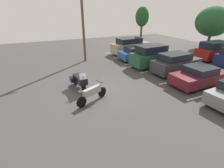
{
  "coord_description": "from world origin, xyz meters",
  "views": [
    {
      "loc": [
        9.99,
        -3.09,
        5.18
      ],
      "look_at": [
        0.81,
        1.06,
        0.71
      ],
      "focal_mm": 27.42,
      "sensor_mm": 36.0,
      "label": 1
    }
  ],
  "objects_px": {
    "motorcycle_touring": "(80,80)",
    "motorcycle_second": "(92,93)",
    "car_far_red": "(215,51)",
    "car_green": "(153,56)",
    "car_blue": "(138,53)",
    "car_maroon": "(200,76)",
    "car_charcoal": "(176,63)",
    "utility_pole": "(83,16)",
    "car_tan": "(130,46)"
  },
  "relations": [
    {
      "from": "car_maroon",
      "to": "car_far_red",
      "type": "height_order",
      "value": "car_far_red"
    },
    {
      "from": "motorcycle_touring",
      "to": "car_tan",
      "type": "bearing_deg",
      "value": 132.1
    },
    {
      "from": "car_green",
      "to": "utility_pole",
      "type": "relative_size",
      "value": 0.54
    },
    {
      "from": "motorcycle_touring",
      "to": "car_tan",
      "type": "distance_m",
      "value": 11.16
    },
    {
      "from": "car_blue",
      "to": "car_charcoal",
      "type": "xyz_separation_m",
      "value": [
        5.01,
        0.62,
        0.17
      ]
    },
    {
      "from": "motorcycle_touring",
      "to": "motorcycle_second",
      "type": "distance_m",
      "value": 2.03
    },
    {
      "from": "motorcycle_touring",
      "to": "car_blue",
      "type": "distance_m",
      "value": 9.15
    },
    {
      "from": "car_green",
      "to": "car_maroon",
      "type": "relative_size",
      "value": 1.05
    },
    {
      "from": "motorcycle_touring",
      "to": "car_blue",
      "type": "xyz_separation_m",
      "value": [
        -4.84,
        7.77,
        0.04
      ]
    },
    {
      "from": "motorcycle_second",
      "to": "car_charcoal",
      "type": "bearing_deg",
      "value": 102.79
    },
    {
      "from": "car_tan",
      "to": "car_green",
      "type": "distance_m",
      "value": 5.3
    },
    {
      "from": "car_maroon",
      "to": "car_green",
      "type": "bearing_deg",
      "value": -175.7
    },
    {
      "from": "car_blue",
      "to": "utility_pole",
      "type": "xyz_separation_m",
      "value": [
        -1.9,
        -5.43,
        3.81
      ]
    },
    {
      "from": "motorcycle_second",
      "to": "car_far_red",
      "type": "height_order",
      "value": "car_far_red"
    },
    {
      "from": "motorcycle_touring",
      "to": "car_blue",
      "type": "bearing_deg",
      "value": 121.92
    },
    {
      "from": "car_charcoal",
      "to": "car_tan",
      "type": "bearing_deg",
      "value": -179.17
    },
    {
      "from": "motorcycle_second",
      "to": "car_blue",
      "type": "distance_m",
      "value": 10.17
    },
    {
      "from": "car_tan",
      "to": "car_green",
      "type": "bearing_deg",
      "value": -5.44
    },
    {
      "from": "car_green",
      "to": "car_far_red",
      "type": "height_order",
      "value": "car_green"
    },
    {
      "from": "car_tan",
      "to": "car_charcoal",
      "type": "height_order",
      "value": "car_tan"
    },
    {
      "from": "car_green",
      "to": "utility_pole",
      "type": "distance_m",
      "value": 7.9
    },
    {
      "from": "car_green",
      "to": "car_blue",
      "type": "bearing_deg",
      "value": -179.94
    },
    {
      "from": "motorcycle_touring",
      "to": "utility_pole",
      "type": "relative_size",
      "value": 0.27
    },
    {
      "from": "motorcycle_touring",
      "to": "car_far_red",
      "type": "distance_m",
      "value": 15.44
    },
    {
      "from": "motorcycle_second",
      "to": "car_tan",
      "type": "height_order",
      "value": "car_tan"
    },
    {
      "from": "motorcycle_touring",
      "to": "utility_pole",
      "type": "distance_m",
      "value": 8.1
    },
    {
      "from": "car_blue",
      "to": "car_charcoal",
      "type": "height_order",
      "value": "car_charcoal"
    },
    {
      "from": "car_tan",
      "to": "car_blue",
      "type": "height_order",
      "value": "car_tan"
    },
    {
      "from": "motorcycle_touring",
      "to": "car_far_red",
      "type": "relative_size",
      "value": 0.54
    },
    {
      "from": "car_tan",
      "to": "car_maroon",
      "type": "relative_size",
      "value": 1.09
    },
    {
      "from": "car_far_red",
      "to": "utility_pole",
      "type": "relative_size",
      "value": 0.5
    },
    {
      "from": "motorcycle_second",
      "to": "car_green",
      "type": "height_order",
      "value": "car_green"
    },
    {
      "from": "motorcycle_second",
      "to": "utility_pole",
      "type": "relative_size",
      "value": 0.25
    },
    {
      "from": "car_far_red",
      "to": "utility_pole",
      "type": "height_order",
      "value": "utility_pole"
    },
    {
      "from": "motorcycle_second",
      "to": "car_far_red",
      "type": "distance_m",
      "value": 15.5
    },
    {
      "from": "motorcycle_second",
      "to": "car_tan",
      "type": "bearing_deg",
      "value": 139.79
    },
    {
      "from": "motorcycle_second",
      "to": "car_maroon",
      "type": "height_order",
      "value": "car_maroon"
    },
    {
      "from": "motorcycle_touring",
      "to": "motorcycle_second",
      "type": "bearing_deg",
      "value": 7.16
    },
    {
      "from": "motorcycle_touring",
      "to": "motorcycle_second",
      "type": "relative_size",
      "value": 1.09
    },
    {
      "from": "car_tan",
      "to": "car_far_red",
      "type": "relative_size",
      "value": 1.12
    },
    {
      "from": "car_maroon",
      "to": "utility_pole",
      "type": "bearing_deg",
      "value": -148.78
    },
    {
      "from": "motorcycle_touring",
      "to": "car_charcoal",
      "type": "xyz_separation_m",
      "value": [
        0.17,
        8.39,
        0.21
      ]
    },
    {
      "from": "car_charcoal",
      "to": "car_far_red",
      "type": "height_order",
      "value": "car_far_red"
    },
    {
      "from": "motorcycle_touring",
      "to": "car_far_red",
      "type": "bearing_deg",
      "value": 95.18
    },
    {
      "from": "car_tan",
      "to": "motorcycle_second",
      "type": "bearing_deg",
      "value": -40.21
    },
    {
      "from": "car_charcoal",
      "to": "car_maroon",
      "type": "distance_m",
      "value": 2.7
    },
    {
      "from": "car_far_red",
      "to": "utility_pole",
      "type": "bearing_deg",
      "value": -112.31
    },
    {
      "from": "motorcycle_touring",
      "to": "car_charcoal",
      "type": "height_order",
      "value": "car_charcoal"
    },
    {
      "from": "car_tan",
      "to": "car_maroon",
      "type": "distance_m",
      "value": 10.34
    },
    {
      "from": "car_blue",
      "to": "car_maroon",
      "type": "relative_size",
      "value": 0.97
    }
  ]
}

